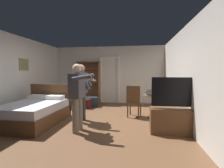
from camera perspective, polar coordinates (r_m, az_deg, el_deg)
ground_plane at (r=4.76m, az=-7.75°, el=-13.14°), size 6.92×6.92×0.00m
wall_back at (r=7.68m, az=-1.14°, el=3.21°), size 5.23×0.12×2.58m
wall_left at (r=5.81m, az=-32.87°, el=2.31°), size 0.15×6.53×2.58m
wall_right at (r=4.55m, az=24.77°, el=2.27°), size 0.12×6.53×2.58m
doorway_frame at (r=7.59m, az=-0.98°, el=2.67°), size 0.93×0.08×2.13m
bed at (r=5.15m, az=-24.95°, el=-8.66°), size 1.35×1.92×1.02m
bookshelf at (r=7.67m, az=-7.91°, el=1.15°), size 1.03×0.32×1.88m
tv_flatscreen at (r=4.13m, az=21.37°, el=-10.56°), size 1.18×0.40×1.29m
side_table at (r=5.31m, az=14.12°, el=-6.19°), size 0.63×0.63×0.70m
laptop at (r=5.22m, az=13.72°, el=-3.23°), size 0.42×0.42×0.17m
bottle_on_table at (r=5.19m, az=15.81°, el=-2.55°), size 0.06×0.06×0.28m
wooden_chair at (r=5.21m, az=7.53°, el=-5.48°), size 0.50×0.50×0.99m
person_blue_shirt at (r=3.98m, az=-11.78°, el=-2.95°), size 0.62×0.61×1.60m
person_striped_shirt at (r=4.77m, az=-10.46°, el=-1.58°), size 0.64×0.60×1.62m
suitcase_dark at (r=6.64m, az=-9.45°, el=-6.62°), size 0.54×0.41×0.36m
suitcase_small at (r=6.85m, az=-7.30°, el=-6.14°), size 0.58×0.40×0.39m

